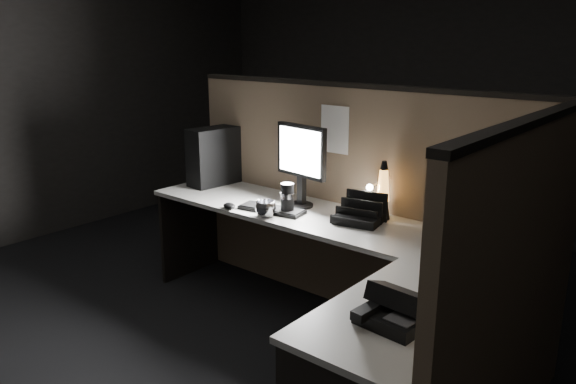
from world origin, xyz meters
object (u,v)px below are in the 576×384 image
Objects in this scene: keyboard at (272,210)px; desk_phone at (395,309)px; monitor at (301,158)px; pc_tower at (215,156)px; lava_lamp at (383,195)px.

desk_phone reaches higher than keyboard.
keyboard is at bearing -100.08° from monitor.
monitor reaches higher than pc_tower.
keyboard is at bearing -12.02° from pc_tower.
lava_lamp reaches higher than desk_phone.
pc_tower is 0.99× the size of keyboard.
keyboard is (0.78, -0.25, -0.20)m from pc_tower.
pc_tower reaches higher than lava_lamp.
pc_tower is at bearing -174.34° from monitor.
keyboard is at bearing 154.05° from desk_phone.
lava_lamp is (1.41, 0.07, -0.06)m from pc_tower.
desk_phone is at bearing -30.21° from monitor.
monitor reaches higher than keyboard.
desk_phone is at bearing -57.51° from lava_lamp.
desk_phone is (1.32, -0.78, 0.05)m from keyboard.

